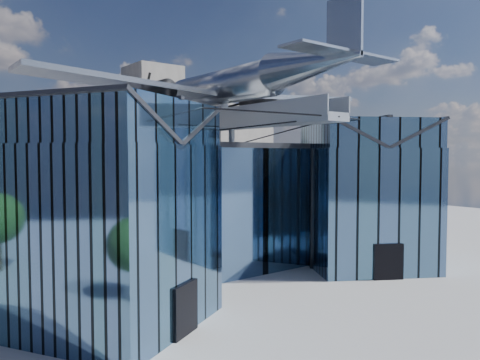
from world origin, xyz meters
TOP-DOWN VIEW (x-y plane):
  - ground_plane at (0.00, 0.00)m, footprint 120.00×120.00m
  - museum at (0.00, 5.82)m, footprint 32.88×24.50m
  - bg_towers at (1.45, 50.49)m, footprint 77.00×24.50m
  - tree_plaza_e at (21.74, 2.49)m, footprint 3.92×3.92m
  - tree_side_e at (20.32, 11.77)m, footprint 3.76×3.76m

SIDE VIEW (x-z plane):
  - ground_plane at x=0.00m, z-range 0.00..0.00m
  - tree_plaza_e at x=21.74m, z-range 1.00..6.65m
  - tree_side_e at x=20.32m, z-range 1.04..6.92m
  - museum at x=0.00m, z-range -3.26..14.34m
  - bg_towers at x=1.45m, z-range -2.99..23.01m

